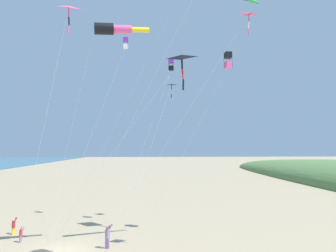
# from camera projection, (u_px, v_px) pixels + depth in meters

# --- Properties ---
(ground_plane) EXTENTS (600.00, 600.00, 0.00)m
(ground_plane) POSITION_uv_depth(u_px,v_px,m) (61.00, 251.00, 24.20)
(ground_plane) COLOR tan
(person_adult_flyer) EXTENTS (0.67, 0.61, 1.90)m
(person_adult_flyer) POSITION_uv_depth(u_px,v_px,m) (108.00, 235.00, 24.87)
(person_adult_flyer) COLOR #8E6B9E
(person_adult_flyer) RESTS_ON ground_plane
(person_child_green_jacket) EXTENTS (0.40, 0.44, 1.26)m
(person_child_green_jacket) POSITION_uv_depth(u_px,v_px,m) (21.00, 234.00, 26.48)
(person_child_green_jacket) COLOR #8E6B9E
(person_child_green_jacket) RESTS_ON ground_plane
(person_child_grey_jacket) EXTENTS (0.54, 0.52, 1.52)m
(person_child_grey_jacket) POSITION_uv_depth(u_px,v_px,m) (14.00, 225.00, 28.98)
(person_child_grey_jacket) COLOR gold
(person_child_grey_jacket) RESTS_ON ground_plane
(kite_box_checkered_midright) EXTENTS (6.01, 6.70, 16.99)m
(kite_box_checkered_midright) POSITION_uv_depth(u_px,v_px,m) (171.00, 65.00, 32.96)
(kite_box_checkered_midright) COLOR purple
(kite_box_checkered_midright) RESTS_ON ground_plane
(kite_windsock_rainbow_low_near) EXTENTS (8.36, 3.85, 17.28)m
(kite_windsock_rainbow_low_near) POSITION_uv_depth(u_px,v_px,m) (114.00, 29.00, 24.44)
(kite_windsock_rainbow_low_near) COLOR black
(kite_windsock_rainbow_low_near) RESTS_ON ground_plane
(kite_delta_long_streamer_left) EXTENTS (3.75, 1.78, 19.04)m
(kite_delta_long_streamer_left) POSITION_uv_depth(u_px,v_px,m) (69.00, 8.00, 24.96)
(kite_delta_long_streamer_left) COLOR #EF4C93
(kite_delta_long_streamer_left) RESTS_ON ground_plane
(kite_delta_small_distant) EXTENTS (5.74, 7.58, 14.86)m
(kite_delta_small_distant) POSITION_uv_depth(u_px,v_px,m) (171.00, 86.00, 34.89)
(kite_delta_small_distant) COLOR black
(kite_delta_small_distant) RESTS_ON ground_plane
(kite_delta_orange_high_right) EXTENTS (12.67, 2.67, 16.68)m
(kite_delta_orange_high_right) POSITION_uv_depth(u_px,v_px,m) (182.00, 58.00, 29.44)
(kite_delta_orange_high_right) COLOR black
(kite_delta_orange_high_right) RESTS_ON ground_plane
(kite_box_green_low_center) EXTENTS (8.20, 1.07, 16.46)m
(kite_box_green_low_center) POSITION_uv_depth(u_px,v_px,m) (228.00, 60.00, 28.94)
(kite_box_green_low_center) COLOR black
(kite_box_green_low_center) RESTS_ON ground_plane
(kite_delta_long_streamer_right) EXTENTS (11.59, 1.74, 17.65)m
(kite_delta_long_streamer_right) POSITION_uv_depth(u_px,v_px,m) (248.00, 16.00, 23.19)
(kite_delta_long_streamer_right) COLOR #EF4C93
(kite_delta_long_streamer_right) RESTS_ON ground_plane
(kite_box_teal_far_right) EXTENTS (6.07, 7.45, 19.98)m
(kite_box_teal_far_right) POSITION_uv_depth(u_px,v_px,m) (125.00, 43.00, 35.23)
(kite_box_teal_far_right) COLOR purple
(kite_box_teal_far_right) RESTS_ON ground_plane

